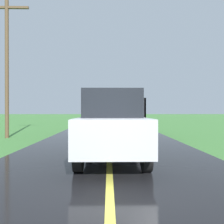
{
  "coord_description": "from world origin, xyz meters",
  "views": [
    {
      "loc": [
        -0.02,
        -3.69,
        1.46
      ],
      "look_at": [
        0.23,
        11.49,
        1.4
      ],
      "focal_mm": 32.63,
      "sensor_mm": 36.0,
      "label": 1
    }
  ],
  "objects_px": {
    "banana_truck_near": "(118,111)",
    "banana_truck_far": "(112,111)",
    "utility_pole_roadside": "(7,63)",
    "following_car": "(112,125)"
  },
  "relations": [
    {
      "from": "following_car",
      "to": "banana_truck_far",
      "type": "bearing_deg",
      "value": 89.15
    },
    {
      "from": "banana_truck_far",
      "to": "following_car",
      "type": "distance_m",
      "value": 21.22
    },
    {
      "from": "banana_truck_far",
      "to": "following_car",
      "type": "xyz_separation_m",
      "value": [
        -0.31,
        -21.21,
        -0.4
      ]
    },
    {
      "from": "banana_truck_near",
      "to": "banana_truck_far",
      "type": "distance_m",
      "value": 14.0
    },
    {
      "from": "utility_pole_roadside",
      "to": "following_car",
      "type": "distance_m",
      "value": 8.38
    },
    {
      "from": "banana_truck_near",
      "to": "following_car",
      "type": "xyz_separation_m",
      "value": [
        -0.5,
        -7.22,
        -0.39
      ]
    },
    {
      "from": "following_car",
      "to": "banana_truck_near",
      "type": "bearing_deg",
      "value": 86.06
    },
    {
      "from": "banana_truck_near",
      "to": "utility_pole_roadside",
      "type": "bearing_deg",
      "value": -163.42
    },
    {
      "from": "banana_truck_near",
      "to": "following_car",
      "type": "height_order",
      "value": "banana_truck_near"
    },
    {
      "from": "utility_pole_roadside",
      "to": "following_car",
      "type": "relative_size",
      "value": 1.84
    }
  ]
}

